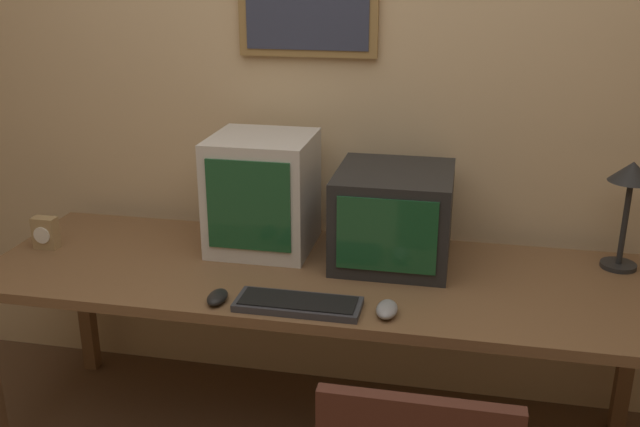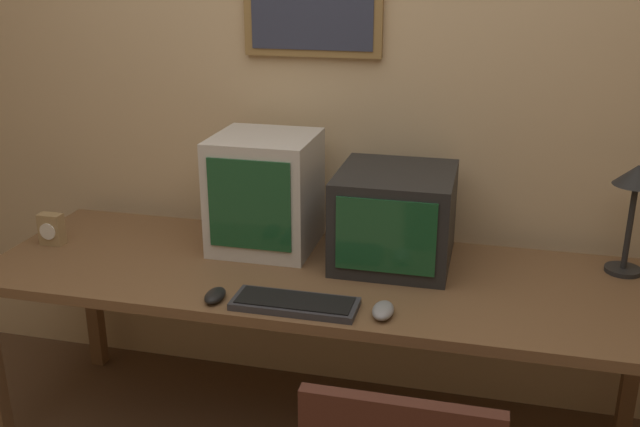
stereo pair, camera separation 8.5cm
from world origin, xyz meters
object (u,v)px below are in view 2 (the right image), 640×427
object	(u,v)px
monitor_left	(265,192)
monitor_right	(395,217)
mouse_near_keyboard	(383,310)
desk_clock	(51,229)
mouse_far_corner	(215,295)
desk_lamp	(635,190)
keyboard_main	(295,303)

from	to	relation	value
monitor_left	monitor_right	distance (m)	0.49
mouse_near_keyboard	desk_clock	bearing A→B (deg)	168.05
mouse_far_corner	mouse_near_keyboard	bearing A→B (deg)	2.30
monitor_left	monitor_right	size ratio (longest dim) A/B	0.98
monitor_left	desk_lamp	world-z (taller)	monitor_left
mouse_far_corner	desk_clock	size ratio (longest dim) A/B	0.90
mouse_far_corner	desk_clock	world-z (taller)	desk_clock
monitor_left	desk_clock	size ratio (longest dim) A/B	3.53
monitor_left	monitor_right	bearing A→B (deg)	-2.72
keyboard_main	desk_clock	distance (m)	1.07
monitor_right	keyboard_main	xyz separation A→B (m)	(-0.24, -0.44, -0.15)
monitor_left	mouse_near_keyboard	world-z (taller)	monitor_left
monitor_left	keyboard_main	distance (m)	0.56
mouse_near_keyboard	mouse_far_corner	distance (m)	0.53
desk_clock	desk_lamp	world-z (taller)	desk_lamp
monitor_right	mouse_near_keyboard	size ratio (longest dim) A/B	3.79
keyboard_main	monitor_right	bearing A→B (deg)	61.21
monitor_right	desk_clock	size ratio (longest dim) A/B	3.62
monitor_left	mouse_near_keyboard	distance (m)	0.71
mouse_near_keyboard	desk_lamp	distance (m)	0.95
mouse_far_corner	desk_clock	distance (m)	0.83
monitor_right	mouse_near_keyboard	world-z (taller)	monitor_right
mouse_near_keyboard	desk_lamp	xyz separation A→B (m)	(0.75, 0.52, 0.28)
mouse_near_keyboard	desk_lamp	size ratio (longest dim) A/B	0.30
desk_clock	desk_lamp	size ratio (longest dim) A/B	0.31
monitor_right	mouse_near_keyboard	distance (m)	0.46
monitor_right	mouse_near_keyboard	bearing A→B (deg)	-85.81
keyboard_main	desk_lamp	bearing A→B (deg)	27.07
monitor_left	keyboard_main	size ratio (longest dim) A/B	1.08
monitor_left	mouse_near_keyboard	xyz separation A→B (m)	(0.51, -0.46, -0.19)
monitor_left	monitor_right	world-z (taller)	monitor_left
monitor_right	monitor_left	bearing A→B (deg)	177.28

